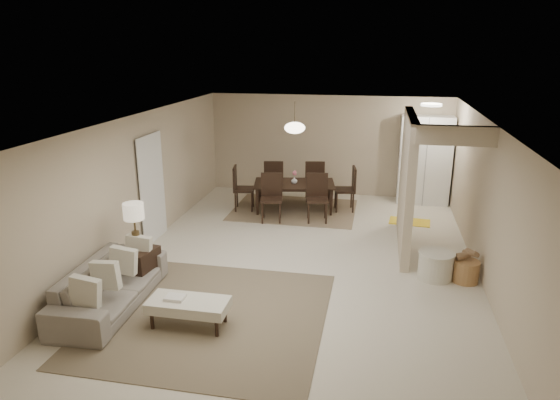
% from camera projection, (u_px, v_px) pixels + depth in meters
% --- Properties ---
extents(floor, '(9.00, 9.00, 0.00)m').
position_uv_depth(floor, '(299.00, 264.00, 8.73)').
color(floor, beige).
rests_on(floor, ground).
extents(ceiling, '(9.00, 9.00, 0.00)m').
position_uv_depth(ceiling, '(300.00, 121.00, 7.99)').
color(ceiling, white).
rests_on(ceiling, back_wall).
extents(back_wall, '(6.00, 0.00, 6.00)m').
position_uv_depth(back_wall, '(328.00, 145.00, 12.57)').
color(back_wall, '#C1AD92').
rests_on(back_wall, floor).
extents(left_wall, '(0.00, 9.00, 9.00)m').
position_uv_depth(left_wall, '(134.00, 186.00, 8.92)').
color(left_wall, '#C1AD92').
rests_on(left_wall, floor).
extents(right_wall, '(0.00, 9.00, 9.00)m').
position_uv_depth(right_wall, '(489.00, 207.00, 7.80)').
color(right_wall, '#C1AD92').
rests_on(right_wall, floor).
extents(partition, '(0.15, 2.50, 2.50)m').
position_uv_depth(partition, '(407.00, 182.00, 9.19)').
color(partition, '#C1AD92').
rests_on(partition, floor).
extents(doorway, '(0.04, 0.90, 2.04)m').
position_uv_depth(doorway, '(151.00, 190.00, 9.55)').
color(doorway, black).
rests_on(doorway, floor).
extents(pantry_cabinet, '(1.20, 0.55, 2.10)m').
position_uv_depth(pantry_cabinet, '(425.00, 160.00, 11.86)').
color(pantry_cabinet, white).
rests_on(pantry_cabinet, floor).
extents(flush_light, '(0.44, 0.44, 0.05)m').
position_uv_depth(flush_light, '(431.00, 105.00, 10.57)').
color(flush_light, white).
rests_on(flush_light, ceiling).
extents(living_rug, '(3.20, 3.20, 0.01)m').
position_uv_depth(living_rug, '(211.00, 316.00, 7.05)').
color(living_rug, brown).
rests_on(living_rug, floor).
extents(sofa, '(2.25, 0.96, 0.65)m').
position_uv_depth(sofa, '(110.00, 286.00, 7.24)').
color(sofa, gray).
rests_on(sofa, floor).
extents(ottoman_bench, '(1.09, 0.50, 0.39)m').
position_uv_depth(ottoman_bench, '(188.00, 305.00, 6.71)').
color(ottoman_bench, beige).
rests_on(ottoman_bench, living_rug).
extents(side_table, '(0.62, 0.62, 0.58)m').
position_uv_depth(side_table, '(139.00, 266.00, 7.96)').
color(side_table, black).
rests_on(side_table, floor).
extents(table_lamp, '(0.32, 0.32, 0.76)m').
position_uv_depth(table_lamp, '(134.00, 215.00, 7.71)').
color(table_lamp, '#4D3C21').
rests_on(table_lamp, side_table).
extents(round_pouf, '(0.58, 0.58, 0.45)m').
position_uv_depth(round_pouf, '(436.00, 265.00, 8.14)').
color(round_pouf, beige).
rests_on(round_pouf, floor).
extents(wicker_basket, '(0.44, 0.44, 0.36)m').
position_uv_depth(wicker_basket, '(466.00, 271.00, 8.04)').
color(wicker_basket, olive).
rests_on(wicker_basket, floor).
extents(dining_rug, '(2.80, 2.10, 0.01)m').
position_uv_depth(dining_rug, '(294.00, 210.00, 11.59)').
color(dining_rug, '#80664F').
rests_on(dining_rug, floor).
extents(dining_table, '(1.98, 1.32, 0.64)m').
position_uv_depth(dining_table, '(294.00, 197.00, 11.50)').
color(dining_table, black).
rests_on(dining_table, dining_rug).
extents(dining_chairs, '(2.81, 2.22, 1.03)m').
position_uv_depth(dining_chairs, '(294.00, 189.00, 11.44)').
color(dining_chairs, black).
rests_on(dining_chairs, dining_rug).
extents(vase, '(0.18, 0.18, 0.15)m').
position_uv_depth(vase, '(294.00, 180.00, 11.38)').
color(vase, white).
rests_on(vase, dining_table).
extents(yellow_mat, '(0.90, 0.60, 0.01)m').
position_uv_depth(yellow_mat, '(410.00, 222.00, 10.81)').
color(yellow_mat, yellow).
rests_on(yellow_mat, floor).
extents(pendant_light, '(0.46, 0.46, 0.71)m').
position_uv_depth(pendant_light, '(295.00, 128.00, 11.03)').
color(pendant_light, '#4D3C21').
rests_on(pendant_light, ceiling).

